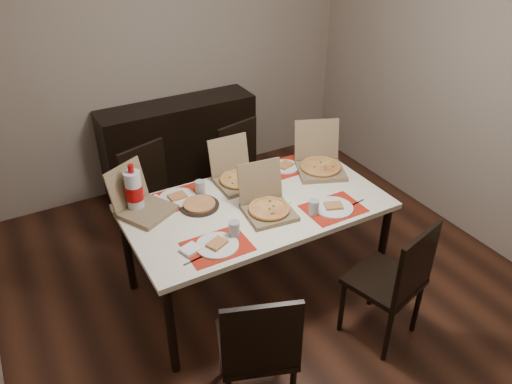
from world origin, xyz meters
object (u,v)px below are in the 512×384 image
chair_near_right (395,279)px  chair_far_right (247,171)px  sideboard (180,146)px  dip_bowl (268,188)px  dining_table (256,212)px  chair_near_left (258,347)px  soda_bottle (134,191)px  chair_far_left (155,197)px  pizza_box_center (267,205)px

chair_near_right → chair_far_right: same height
sideboard → dip_bowl: bearing=-86.8°
dining_table → chair_near_left: 1.07m
sideboard → chair_near_right: bearing=-80.2°
sideboard → dining_table: (-0.08, -1.68, 0.23)m
sideboard → dip_bowl: 1.59m
chair_near_right → soda_bottle: (-1.28, 1.22, 0.39)m
sideboard → chair_far_left: size_ratio=1.61×
dining_table → chair_far_right: (0.37, 0.82, -0.17)m
chair_near_left → chair_near_right: (1.03, 0.05, 0.00)m
dining_table → chair_far_right: 0.91m
dining_table → chair_near_right: chair_near_right is taller
sideboard → dining_table: size_ratio=0.83×
pizza_box_center → dip_bowl: size_ratio=3.58×
pizza_box_center → dip_bowl: (0.15, 0.25, -0.04)m
chair_near_right → chair_far_right: (-0.16, 1.70, 0.00)m
chair_far_left → pizza_box_center: pizza_box_center is taller
chair_far_left → soda_bottle: soda_bottle is taller
pizza_box_center → dining_table: bearing=98.5°
chair_near_left → dip_bowl: chair_near_left is taller
dip_bowl → soda_bottle: bearing=166.7°
pizza_box_center → dip_bowl: pizza_box_center is taller
chair_far_left → chair_far_right: bearing=1.0°
chair_near_right → chair_near_left: bearing=-177.4°
sideboard → chair_near_left: chair_near_left is taller
soda_bottle → dining_table: bearing=-24.3°
chair_near_left → sideboard: bearing=77.3°
chair_near_right → soda_bottle: bearing=136.2°
sideboard → chair_far_left: 1.04m
chair_near_left → soda_bottle: soda_bottle is taller
pizza_box_center → chair_far_left: bearing=118.4°
dining_table → chair_near_right: (0.53, -0.88, -0.17)m
chair_far_right → pizza_box_center: size_ratio=2.42×
chair_near_left → chair_near_right: same height
dip_bowl → dining_table: bearing=-144.0°
chair_far_left → pizza_box_center: bearing=-61.6°
sideboard → pizza_box_center: bearing=-92.0°
pizza_box_center → dip_bowl: bearing=58.6°
dining_table → chair_far_left: (-0.48, 0.80, -0.17)m
dining_table → sideboard: bearing=87.3°
chair_far_right → soda_bottle: (-1.12, -0.48, 0.39)m
dining_table → dip_bowl: dip_bowl is taller
chair_near_right → pizza_box_center: bearing=123.7°
dining_table → pizza_box_center: pizza_box_center is taller
chair_far_left → sideboard: bearing=57.3°
chair_far_right → dining_table: bearing=-114.1°
dip_bowl → chair_far_right: bearing=74.1°
chair_near_right → soda_bottle: soda_bottle is taller
dining_table → pizza_box_center: bearing=-81.5°
chair_near_right → chair_far_left: same height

